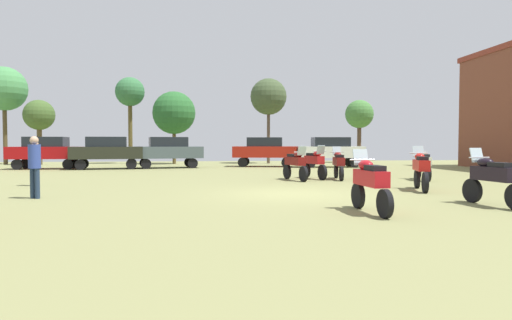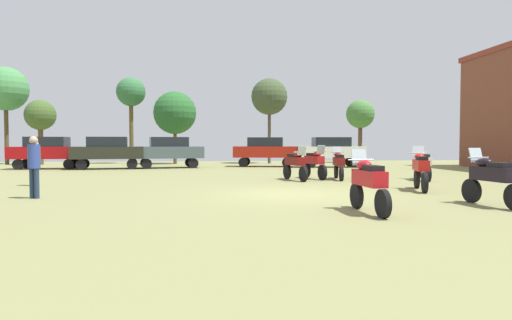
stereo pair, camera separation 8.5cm
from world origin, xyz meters
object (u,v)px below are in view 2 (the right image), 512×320
motorcycle_2 (295,163)px  car_2 (108,150)px  motorcycle_9 (492,178)px  car_5 (266,150)px  motorcycle_1 (314,162)px  tree_2 (175,113)px  motorcycle_8 (368,182)px  car_4 (47,150)px  motorcycle_5 (421,169)px  tree_3 (6,89)px  motorcycle_4 (423,163)px  tree_6 (40,116)px  person_1 (36,160)px  tree_5 (360,115)px  person_2 (34,162)px  car_3 (169,150)px  tree_1 (269,97)px  motorcycle_6 (339,163)px  tree_4 (131,93)px  car_1 (331,150)px

motorcycle_2 → car_2: 13.82m
motorcycle_9 → car_5: car_5 is taller
motorcycle_1 → tree_2: 17.23m
motorcycle_8 → car_4: (-13.73, 18.95, 0.45)m
motorcycle_5 → tree_3: 31.13m
motorcycle_5 → motorcycle_4: bearing=79.3°
tree_6 → car_4: bearing=-66.6°
person_1 → tree_5: (18.87, 18.17, 2.96)m
car_5 → tree_3: tree_3 is taller
car_2 → person_1: 10.97m
person_2 → tree_5: 28.33m
tree_5 → car_3: bearing=-156.8°
tree_3 → tree_6: bearing=-14.2°
motorcycle_2 → car_2: (-10.01, 9.51, 0.44)m
car_4 → tree_1: bearing=-69.3°
person_1 → tree_6: 18.49m
motorcycle_6 → tree_3: tree_3 is taller
tree_4 → tree_6: (-6.44, -1.14, -1.87)m
motorcycle_5 → tree_4: tree_4 is taller
car_1 → tree_1: 8.09m
tree_3 → tree_5: tree_3 is taller
car_1 → tree_6: 21.59m
car_1 → motorcycle_5: bearing=179.3°
tree_1 → tree_4: 10.91m
car_2 → person_1: (-0.17, -10.97, -0.18)m
motorcycle_2 → car_5: car_5 is taller
motorcycle_6 → person_2: 12.16m
motorcycle_2 → tree_3: (-19.02, 16.48, 4.94)m
motorcycle_2 → motorcycle_8: size_ratio=1.07×
car_3 → motorcycle_2: bearing=-159.9°
motorcycle_2 → motorcycle_4: (5.54, -0.51, 0.00)m
motorcycle_8 → tree_4: bearing=107.8°
motorcycle_6 → tree_2: size_ratio=0.39×
motorcycle_5 → tree_5: tree_5 is taller
tree_5 → tree_6: (-24.97, -0.93, -0.31)m
tree_6 → person_2: bearing=-70.4°
tree_2 → car_5: bearing=-35.6°
motorcycle_4 → car_5: bearing=127.4°
tree_3 → tree_5: (27.70, 0.24, -1.72)m
car_5 → person_1: (-10.30, -12.75, -0.18)m
motorcycle_4 → motorcycle_5: (-2.09, -4.00, 0.01)m
tree_3 → motorcycle_9: bearing=-47.8°
motorcycle_1 → car_5: 10.62m
motorcycle_8 → car_1: car_1 is taller
motorcycle_6 → motorcycle_2: bearing=-164.4°
motorcycle_4 → person_1: (-15.72, -0.95, 0.26)m
car_2 → car_5: size_ratio=0.99×
motorcycle_5 → motorcycle_8: (-3.47, -4.49, -0.03)m
tree_5 → motorcycle_8: bearing=-108.7°
person_2 → motorcycle_1: bearing=-123.7°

